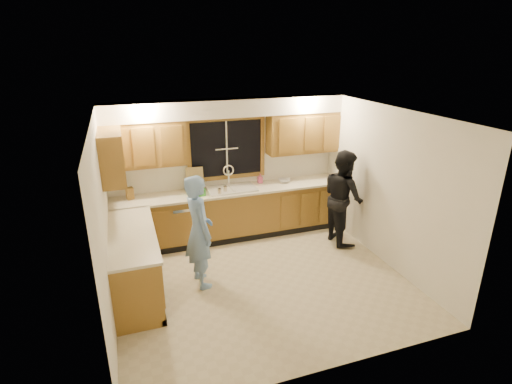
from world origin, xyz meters
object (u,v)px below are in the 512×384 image
at_px(sink, 232,192).
at_px(soap_bottle, 260,178).
at_px(knife_block, 130,193).
at_px(dish_crate, 196,192).
at_px(dishwasher, 186,222).
at_px(bowl, 284,181).
at_px(man, 199,231).
at_px(stove, 137,284).
at_px(woman, 343,197).

relative_size(sink, soap_bottle, 4.80).
bearing_deg(knife_block, dish_crate, -26.42).
height_order(sink, dishwasher, sink).
xyz_separation_m(dish_crate, bowl, (1.70, 0.14, -0.03)).
relative_size(man, bowl, 7.31).
height_order(sink, soap_bottle, sink).
distance_m(stove, knife_block, 2.00).
bearing_deg(knife_block, sink, -20.56).
bearing_deg(man, knife_block, 23.11).
relative_size(man, dish_crate, 6.38).
height_order(stove, man, man).
height_order(sink, bowl, sink).
xyz_separation_m(soap_bottle, bowl, (0.45, -0.11, -0.06)).
height_order(woman, soap_bottle, woman).
relative_size(dish_crate, soap_bottle, 1.48).
height_order(dishwasher, knife_block, knife_block).
height_order(knife_block, bowl, knife_block).
bearing_deg(stove, man, 26.50).
xyz_separation_m(sink, soap_bottle, (0.60, 0.17, 0.14)).
bearing_deg(sink, knife_block, 177.06).
height_order(sink, man, man).
xyz_separation_m(dishwasher, dish_crate, (0.19, -0.06, 0.57)).
relative_size(dishwasher, knife_block, 4.01).
distance_m(dish_crate, soap_bottle, 1.28).
bearing_deg(knife_block, dishwasher, -24.29).
height_order(stove, woman, woman).
xyz_separation_m(stove, man, (0.93, 0.46, 0.40)).
xyz_separation_m(sink, knife_block, (-1.74, 0.09, 0.16)).
height_order(man, woman, man).
bearing_deg(sink, woman, -24.23).
height_order(knife_block, soap_bottle, knife_block).
relative_size(woman, dish_crate, 6.35).
height_order(dishwasher, stove, stove).
xyz_separation_m(knife_block, dish_crate, (1.08, -0.17, -0.04)).
bearing_deg(man, bowl, -61.29).
bearing_deg(stove, dish_crate, 56.85).
height_order(dishwasher, woman, woman).
bearing_deg(stove, knife_block, 88.20).
distance_m(dishwasher, man, 1.42).
bearing_deg(woman, bowl, 42.65).
bearing_deg(sink, dishwasher, -179.01).
height_order(dish_crate, bowl, dish_crate).
xyz_separation_m(woman, knife_block, (-3.54, 0.90, 0.18)).
bearing_deg(dish_crate, woman, -16.59).
height_order(knife_block, dish_crate, knife_block).
height_order(man, dish_crate, man).
bearing_deg(stove, bowl, 33.51).
distance_m(sink, woman, 1.98).
distance_m(woman, dish_crate, 2.57).
height_order(man, knife_block, man).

